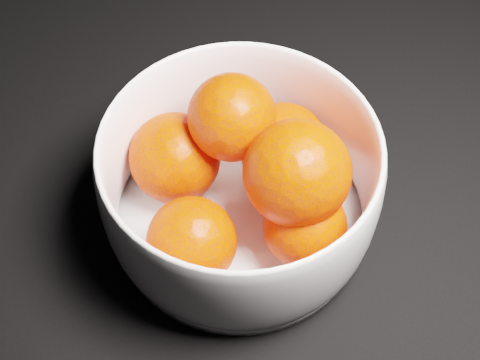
{
  "coord_description": "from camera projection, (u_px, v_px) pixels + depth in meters",
  "views": [
    {
      "loc": [
        -0.1,
        -0.02,
        0.44
      ],
      "look_at": [
        -0.12,
        0.25,
        0.05
      ],
      "focal_mm": 50.0,
      "sensor_mm": 36.0,
      "label": 1
    }
  ],
  "objects": [
    {
      "name": "bowl",
      "position": [
        240.0,
        184.0,
        0.48
      ],
      "size": [
        0.2,
        0.2,
        0.1
      ],
      "rotation": [
        0.0,
        0.0,
        -0.12
      ],
      "color": "white",
      "rests_on": "ground"
    },
    {
      "name": "orange_pile",
      "position": [
        247.0,
        173.0,
        0.48
      ],
      "size": [
        0.16,
        0.15,
        0.11
      ],
      "color": "#F22C00",
      "rests_on": "bowl"
    }
  ]
}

